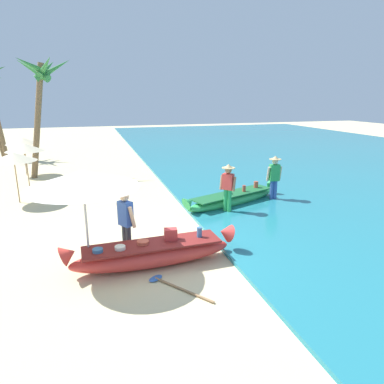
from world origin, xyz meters
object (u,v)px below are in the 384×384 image
object	(u,v)px
person_vendor_assistant	(274,175)
paddle	(173,285)
boat_red_foreground	(153,253)
boat_green_midground	(233,199)
palm_tree_leaning_seaward	(41,83)
patio_umbrella_large	(82,180)
person_vendor_hatted	(228,185)
person_tourist_customer	(126,221)

from	to	relation	value
person_vendor_assistant	paddle	xyz separation A→B (m)	(-5.10, -4.86, -0.99)
boat_red_foreground	paddle	bearing A→B (deg)	-77.92
boat_red_foreground	boat_green_midground	xyz separation A→B (m)	(3.64, 3.77, -0.05)
boat_green_midground	palm_tree_leaning_seaward	size ratio (longest dim) A/B	0.75
patio_umbrella_large	person_vendor_assistant	bearing A→B (deg)	27.94
person_vendor_hatted	patio_umbrella_large	world-z (taller)	patio_umbrella_large
palm_tree_leaning_seaward	person_tourist_customer	bearing A→B (deg)	-74.95
person_tourist_customer	patio_umbrella_large	world-z (taller)	patio_umbrella_large
person_vendor_assistant	patio_umbrella_large	size ratio (longest dim) A/B	0.72
palm_tree_leaning_seaward	person_vendor_hatted	bearing A→B (deg)	-50.87
person_vendor_assistant	patio_umbrella_large	world-z (taller)	patio_umbrella_large
person_tourist_customer	boat_green_midground	bearing A→B (deg)	36.22
person_vendor_hatted	paddle	xyz separation A→B (m)	(-2.87, -4.00, -0.98)
boat_red_foreground	person_vendor_assistant	bearing A→B (deg)	35.65
boat_green_midground	person_vendor_assistant	distance (m)	1.84
boat_red_foreground	person_vendor_assistant	world-z (taller)	person_vendor_assistant
person_vendor_assistant	palm_tree_leaning_seaward	xyz separation A→B (m)	(-8.53, 6.89, 3.45)
person_tourist_customer	person_vendor_assistant	size ratio (longest dim) A/B	0.94
boat_red_foreground	paddle	size ratio (longest dim) A/B	2.88
person_tourist_customer	palm_tree_leaning_seaward	world-z (taller)	palm_tree_leaning_seaward
boat_red_foreground	person_tourist_customer	size ratio (longest dim) A/B	2.49
person_vendor_hatted	palm_tree_leaning_seaward	world-z (taller)	palm_tree_leaning_seaward
boat_red_foreground	paddle	distance (m)	1.10
person_tourist_customer	paddle	size ratio (longest dim) A/B	1.16
palm_tree_leaning_seaward	paddle	world-z (taller)	palm_tree_leaning_seaward
boat_green_midground	patio_umbrella_large	distance (m)	6.47
person_tourist_customer	palm_tree_leaning_seaward	distance (m)	10.93
boat_green_midground	person_vendor_hatted	world-z (taller)	person_vendor_hatted
patio_umbrella_large	palm_tree_leaning_seaward	world-z (taller)	palm_tree_leaning_seaward
person_tourist_customer	person_vendor_assistant	world-z (taller)	person_vendor_assistant
person_vendor_hatted	palm_tree_leaning_seaward	distance (m)	10.57
person_vendor_assistant	paddle	distance (m)	7.12
person_vendor_hatted	person_tourist_customer	distance (m)	4.26
person_vendor_hatted	boat_green_midground	bearing A→B (deg)	55.92
person_vendor_hatted	patio_umbrella_large	bearing A→B (deg)	-149.00
boat_red_foreground	paddle	world-z (taller)	boat_red_foreground
person_vendor_assistant	palm_tree_leaning_seaward	bearing A→B (deg)	141.10
person_vendor_hatted	person_vendor_assistant	size ratio (longest dim) A/B	0.98
patio_umbrella_large	palm_tree_leaning_seaward	xyz separation A→B (m)	(-1.77, 10.47, 2.31)
palm_tree_leaning_seaward	paddle	distance (m)	13.02
person_vendor_hatted	palm_tree_leaning_seaward	xyz separation A→B (m)	(-6.30, 7.75, 3.46)
boat_green_midground	patio_umbrella_large	xyz separation A→B (m)	(-5.08, -3.53, 1.88)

